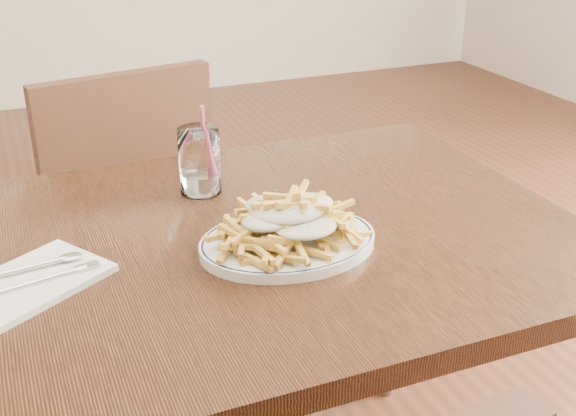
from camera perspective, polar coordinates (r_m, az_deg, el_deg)
name	(u,v)px	position (r m, az deg, el deg)	size (l,w,h in m)	color
table	(224,280)	(1.23, -5.10, -5.67)	(1.20, 0.80, 0.75)	black
chair_far	(121,216)	(1.87, -13.08, -0.62)	(0.48, 0.48, 0.90)	black
fries_plate	(288,242)	(1.15, 0.00, -2.71)	(0.32, 0.28, 0.02)	white
loaded_fries	(288,216)	(1.13, 0.00, -0.63)	(0.26, 0.22, 0.07)	gold
napkin	(29,283)	(1.11, -19.80, -5.63)	(0.22, 0.14, 0.01)	silver
cutlery	(27,277)	(1.11, -19.91, -5.12)	(0.19, 0.10, 0.01)	silver
water_glass	(200,165)	(1.34, -6.98, 3.41)	(0.08, 0.08, 0.17)	white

